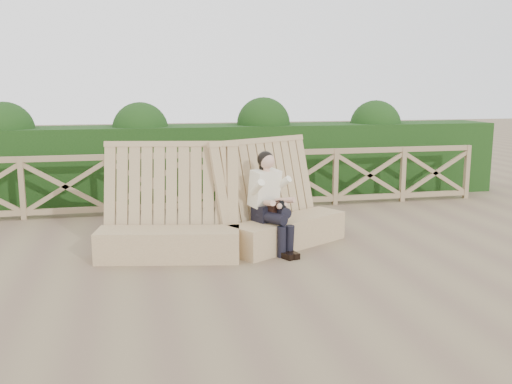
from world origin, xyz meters
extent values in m
plane|color=brown|center=(0.00, 0.00, 0.00)|extent=(60.00, 60.00, 0.00)
cube|color=#967C55|center=(-1.30, 0.58, 0.21)|extent=(1.94, 0.87, 0.41)
cube|color=#967C55|center=(-1.25, 0.85, 0.78)|extent=(1.93, 0.80, 1.53)
cube|color=#967C55|center=(0.44, 0.86, 0.21)|extent=(1.88, 1.36, 0.41)
cube|color=#967C55|center=(0.30, 1.09, 0.78)|extent=(1.85, 1.31, 1.53)
cube|color=black|center=(0.10, 0.78, 0.53)|extent=(0.44, 0.40, 0.22)
cube|color=#EFE5C5|center=(0.07, 0.83, 0.87)|extent=(0.49, 0.44, 0.53)
sphere|color=tan|center=(0.10, 0.78, 1.26)|extent=(0.28, 0.28, 0.21)
sphere|color=black|center=(0.08, 0.81, 1.28)|extent=(0.31, 0.31, 0.23)
cylinder|color=black|center=(0.11, 0.55, 0.51)|extent=(0.34, 0.49, 0.15)
cylinder|color=black|center=(0.24, 0.64, 0.58)|extent=(0.34, 0.49, 0.17)
cylinder|color=black|center=(0.19, 0.34, 0.21)|extent=(0.16, 0.16, 0.41)
cylinder|color=black|center=(0.31, 0.38, 0.21)|extent=(0.16, 0.16, 0.41)
cube|color=black|center=(0.23, 0.26, 0.04)|extent=(0.19, 0.26, 0.08)
cube|color=black|center=(0.33, 0.29, 0.04)|extent=(0.19, 0.26, 0.08)
cube|color=black|center=(0.19, 0.62, 0.63)|extent=(0.26, 0.22, 0.15)
cube|color=black|center=(0.25, 0.47, 0.69)|extent=(0.10, 0.11, 0.12)
cube|color=#8D7252|center=(0.00, 3.50, 1.05)|extent=(10.10, 0.07, 0.10)
cube|color=#8D7252|center=(0.00, 3.50, 0.12)|extent=(10.10, 0.07, 0.10)
cube|color=black|center=(0.00, 4.70, 0.75)|extent=(12.00, 1.20, 1.50)
camera|label=1|loc=(-1.81, -6.81, 2.26)|focal=40.00mm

